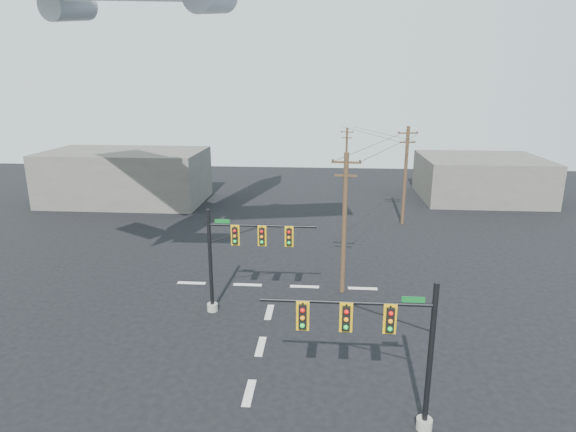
# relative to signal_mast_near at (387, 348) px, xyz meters

# --- Properties ---
(ground) EXTENTS (120.00, 120.00, 0.00)m
(ground) POSITION_rel_signal_mast_near_xyz_m (-5.81, 1.82, -3.69)
(ground) COLOR black
(ground) RESTS_ON ground
(lane_markings) EXTENTS (14.00, 21.20, 0.01)m
(lane_markings) POSITION_rel_signal_mast_near_xyz_m (-5.81, 7.15, -3.68)
(lane_markings) COLOR silver
(lane_markings) RESTS_ON ground
(signal_mast_near) EXTENTS (7.00, 0.71, 6.47)m
(signal_mast_near) POSITION_rel_signal_mast_near_xyz_m (0.00, 0.00, 0.00)
(signal_mast_near) COLOR gray
(signal_mast_near) RESTS_ON ground
(signal_mast_far) EXTENTS (6.70, 0.72, 6.52)m
(signal_mast_far) POSITION_rel_signal_mast_near_xyz_m (-7.73, 9.71, 0.02)
(signal_mast_far) COLOR gray
(signal_mast_far) RESTS_ON ground
(utility_pole_a) EXTENTS (1.89, 0.32, 9.45)m
(utility_pole_a) POSITION_rel_signal_mast_near_xyz_m (-1.24, 13.21, 1.26)
(utility_pole_a) COLOR #4D3621
(utility_pole_a) RESTS_ON ground
(utility_pole_b) EXTENTS (1.95, 0.39, 9.65)m
(utility_pole_b) POSITION_rel_signal_mast_near_xyz_m (5.22, 29.79, 1.36)
(utility_pole_b) COLOR #4D3621
(utility_pole_b) RESTS_ON ground
(utility_pole_c) EXTENTS (1.65, 0.32, 8.06)m
(utility_pole_c) POSITION_rel_signal_mast_near_xyz_m (0.13, 45.23, 0.53)
(utility_pole_c) COLOR #4D3621
(utility_pole_c) RESTS_ON ground
(power_lines) EXTENTS (8.19, 32.03, 0.68)m
(power_lines) POSITION_rel_signal_mast_near_xyz_m (2.32, 29.14, 4.86)
(power_lines) COLOR black
(building_left) EXTENTS (18.00, 10.00, 6.00)m
(building_left) POSITION_rel_signal_mast_near_xyz_m (-25.81, 36.82, -0.69)
(building_left) COLOR #605B54
(building_left) RESTS_ON ground
(building_right) EXTENTS (14.00, 12.00, 5.00)m
(building_right) POSITION_rel_signal_mast_near_xyz_m (16.19, 41.82, -1.19)
(building_right) COLOR #605B54
(building_right) RESTS_ON ground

